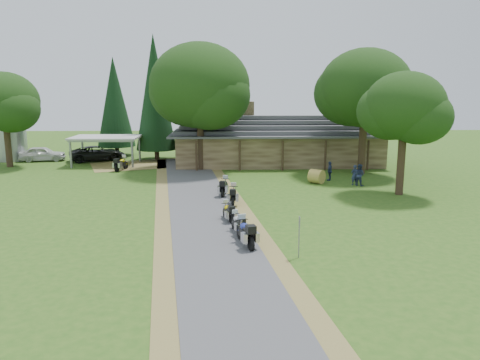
{
  "coord_description": "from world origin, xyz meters",
  "views": [
    {
      "loc": [
        0.89,
        -23.39,
        7.72
      ],
      "look_at": [
        1.7,
        7.1,
        1.6
      ],
      "focal_mm": 35.0,
      "sensor_mm": 36.0,
      "label": 1
    }
  ],
  "objects_px": {
    "carport": "(106,151)",
    "hay_bale": "(317,176)",
    "lodge": "(278,139)",
    "silo": "(10,131)",
    "car_dark_suv": "(97,150)",
    "motorcycle_row_a": "(246,231)",
    "motorcycle_row_b": "(238,223)",
    "motorcycle_row_e": "(224,186)",
    "motorcycle_carport_a": "(121,163)",
    "car_white_sedan": "(42,152)",
    "motorcycle_row_d": "(233,194)",
    "motorcycle_row_c": "(228,211)"
  },
  "relations": [
    {
      "from": "carport",
      "to": "motorcycle_row_d",
      "type": "bearing_deg",
      "value": -52.5
    },
    {
      "from": "car_dark_suv",
      "to": "motorcycle_carport_a",
      "type": "distance_m",
      "value": 7.08
    },
    {
      "from": "silo",
      "to": "motorcycle_row_d",
      "type": "bearing_deg",
      "value": -40.01
    },
    {
      "from": "lodge",
      "to": "hay_bale",
      "type": "height_order",
      "value": "lodge"
    },
    {
      "from": "lodge",
      "to": "hay_bale",
      "type": "relative_size",
      "value": 18.79
    },
    {
      "from": "silo",
      "to": "motorcycle_row_d",
      "type": "relative_size",
      "value": 3.24
    },
    {
      "from": "motorcycle_row_c",
      "to": "hay_bale",
      "type": "xyz_separation_m",
      "value": [
        7.19,
        10.53,
        -0.0
      ]
    },
    {
      "from": "car_white_sedan",
      "to": "motorcycle_carport_a",
      "type": "bearing_deg",
      "value": -132.41
    },
    {
      "from": "motorcycle_row_d",
      "to": "lodge",
      "type": "bearing_deg",
      "value": -12.57
    },
    {
      "from": "silo",
      "to": "car_white_sedan",
      "type": "distance_m",
      "value": 4.09
    },
    {
      "from": "silo",
      "to": "car_dark_suv",
      "type": "height_order",
      "value": "silo"
    },
    {
      "from": "motorcycle_row_d",
      "to": "carport",
      "type": "bearing_deg",
      "value": 40.28
    },
    {
      "from": "motorcycle_row_d",
      "to": "hay_bale",
      "type": "height_order",
      "value": "motorcycle_row_d"
    },
    {
      "from": "motorcycle_row_d",
      "to": "motorcycle_carport_a",
      "type": "distance_m",
      "value": 16.56
    },
    {
      "from": "motorcycle_row_b",
      "to": "silo",
      "type": "bearing_deg",
      "value": 25.3
    },
    {
      "from": "motorcycle_row_c",
      "to": "hay_bale",
      "type": "height_order",
      "value": "motorcycle_row_c"
    },
    {
      "from": "motorcycle_row_a",
      "to": "motorcycle_row_e",
      "type": "bearing_deg",
      "value": -9.97
    },
    {
      "from": "lodge",
      "to": "silo",
      "type": "distance_m",
      "value": 28.09
    },
    {
      "from": "motorcycle_row_d",
      "to": "motorcycle_row_c",
      "type": "bearing_deg",
      "value": 177.79
    },
    {
      "from": "motorcycle_row_c",
      "to": "hay_bale",
      "type": "distance_m",
      "value": 12.75
    },
    {
      "from": "motorcycle_row_b",
      "to": "hay_bale",
      "type": "distance_m",
      "value": 14.55
    },
    {
      "from": "car_dark_suv",
      "to": "lodge",
      "type": "bearing_deg",
      "value": -117.57
    },
    {
      "from": "motorcycle_row_a",
      "to": "motorcycle_row_d",
      "type": "relative_size",
      "value": 1.07
    },
    {
      "from": "silo",
      "to": "motorcycle_carport_a",
      "type": "height_order",
      "value": "silo"
    },
    {
      "from": "hay_bale",
      "to": "car_white_sedan",
      "type": "bearing_deg",
      "value": 155.37
    },
    {
      "from": "silo",
      "to": "lodge",
      "type": "bearing_deg",
      "value": -4.97
    },
    {
      "from": "car_white_sedan",
      "to": "motorcycle_row_b",
      "type": "xyz_separation_m",
      "value": [
        19.98,
        -25.15,
        -0.4
      ]
    },
    {
      "from": "motorcycle_row_e",
      "to": "motorcycle_row_b",
      "type": "bearing_deg",
      "value": -166.38
    },
    {
      "from": "carport",
      "to": "hay_bale",
      "type": "height_order",
      "value": "carport"
    },
    {
      "from": "motorcycle_row_b",
      "to": "motorcycle_row_a",
      "type": "bearing_deg",
      "value": 172.82
    },
    {
      "from": "motorcycle_row_a",
      "to": "motorcycle_row_b",
      "type": "distance_m",
      "value": 2.02
    },
    {
      "from": "motorcycle_row_a",
      "to": "motorcycle_row_b",
      "type": "xyz_separation_m",
      "value": [
        -0.34,
        1.99,
        -0.13
      ]
    },
    {
      "from": "silo",
      "to": "carport",
      "type": "distance_m",
      "value": 11.3
    },
    {
      "from": "car_dark_suv",
      "to": "motorcycle_row_e",
      "type": "relative_size",
      "value": 3.15
    },
    {
      "from": "motorcycle_row_d",
      "to": "motorcycle_carport_a",
      "type": "xyz_separation_m",
      "value": [
        -10.31,
        12.96,
        0.03
      ]
    },
    {
      "from": "lodge",
      "to": "car_dark_suv",
      "type": "bearing_deg",
      "value": 174.4
    },
    {
      "from": "lodge",
      "to": "carport",
      "type": "height_order",
      "value": "lodge"
    },
    {
      "from": "motorcycle_row_c",
      "to": "motorcycle_row_e",
      "type": "distance_m",
      "value": 6.53
    },
    {
      "from": "motorcycle_row_a",
      "to": "motorcycle_row_c",
      "type": "height_order",
      "value": "motorcycle_row_a"
    },
    {
      "from": "car_white_sedan",
      "to": "motorcycle_row_e",
      "type": "xyz_separation_m",
      "value": [
        19.2,
        -16.22,
        -0.31
      ]
    },
    {
      "from": "silo",
      "to": "motorcycle_row_c",
      "type": "xyz_separation_m",
      "value": [
        22.87,
        -23.4,
        -2.57
      ]
    },
    {
      "from": "carport",
      "to": "motorcycle_row_b",
      "type": "xyz_separation_m",
      "value": [
        12.65,
        -22.71,
        -0.84
      ]
    },
    {
      "from": "car_white_sedan",
      "to": "motorcycle_row_a",
      "type": "bearing_deg",
      "value": -153.87
    },
    {
      "from": "lodge",
      "to": "motorcycle_row_c",
      "type": "relative_size",
      "value": 12.83
    },
    {
      "from": "carport",
      "to": "car_dark_suv",
      "type": "distance_m",
      "value": 3.0
    },
    {
      "from": "motorcycle_row_b",
      "to": "hay_bale",
      "type": "bearing_deg",
      "value": -44.19
    },
    {
      "from": "lodge",
      "to": "car_dark_suv",
      "type": "xyz_separation_m",
      "value": [
        -18.87,
        1.85,
        -1.27
      ]
    },
    {
      "from": "carport",
      "to": "car_white_sedan",
      "type": "xyz_separation_m",
      "value": [
        -7.33,
        2.44,
        -0.44
      ]
    },
    {
      "from": "motorcycle_row_d",
      "to": "motorcycle_row_b",
      "type": "bearing_deg",
      "value": -175.55
    },
    {
      "from": "hay_bale",
      "to": "car_dark_suv",
      "type": "bearing_deg",
      "value": 149.6
    }
  ]
}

